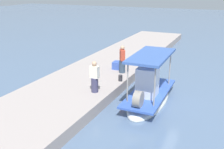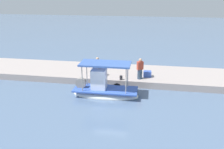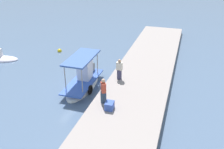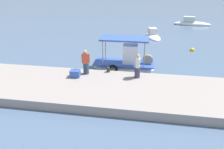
{
  "view_description": "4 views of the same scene",
  "coord_description": "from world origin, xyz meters",
  "px_view_note": "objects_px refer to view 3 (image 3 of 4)",
  "views": [
    {
      "loc": [
        13.36,
        3.37,
        5.96
      ],
      "look_at": [
        0.6,
        -2.45,
        1.24
      ],
      "focal_mm": 42.81,
      "sensor_mm": 36.0,
      "label": 1
    },
    {
      "loc": [
        -2.64,
        16.07,
        7.62
      ],
      "look_at": [
        0.34,
        -1.73,
        1.21
      ],
      "focal_mm": 38.09,
      "sensor_mm": 36.0,
      "label": 2
    },
    {
      "loc": [
        -15.06,
        -7.62,
        9.69
      ],
      "look_at": [
        1.27,
        -2.46,
        1.14
      ],
      "focal_mm": 39.38,
      "sensor_mm": 36.0,
      "label": 3
    },
    {
      "loc": [
        2.1,
        -16.09,
        6.99
      ],
      "look_at": [
        0.07,
        -3.15,
        0.78
      ],
      "focal_mm": 33.66,
      "sensor_mm": 36.0,
      "label": 4
    }
  ],
  "objects_px": {
    "main_fishing_boat": "(84,81)",
    "fisherman_by_crate": "(103,92)",
    "fisherman_near_bollard": "(119,70)",
    "cargo_crate": "(110,106)",
    "marker_buoy": "(60,51)",
    "mooring_bollard": "(104,88)"
  },
  "relations": [
    {
      "from": "fisherman_near_bollard",
      "to": "cargo_crate",
      "type": "distance_m",
      "value": 4.33
    },
    {
      "from": "cargo_crate",
      "to": "mooring_bollard",
      "type": "bearing_deg",
      "value": 28.15
    },
    {
      "from": "fisherman_near_bollard",
      "to": "fisherman_by_crate",
      "type": "bearing_deg",
      "value": 179.06
    },
    {
      "from": "fisherman_near_bollard",
      "to": "cargo_crate",
      "type": "height_order",
      "value": "fisherman_near_bollard"
    },
    {
      "from": "fisherman_near_bollard",
      "to": "marker_buoy",
      "type": "xyz_separation_m",
      "value": [
        5.24,
        8.25,
        -1.25
      ]
    },
    {
      "from": "marker_buoy",
      "to": "main_fishing_boat",
      "type": "bearing_deg",
      "value": -138.5
    },
    {
      "from": "fisherman_by_crate",
      "to": "mooring_bollard",
      "type": "xyz_separation_m",
      "value": [
        1.52,
        0.52,
        -0.63
      ]
    },
    {
      "from": "fisherman_by_crate",
      "to": "cargo_crate",
      "type": "distance_m",
      "value": 1.05
    },
    {
      "from": "fisherman_near_bollard",
      "to": "mooring_bollard",
      "type": "xyz_separation_m",
      "value": [
        -2.12,
        0.58,
        -0.58
      ]
    },
    {
      "from": "main_fishing_boat",
      "to": "cargo_crate",
      "type": "distance_m",
      "value": 4.52
    },
    {
      "from": "marker_buoy",
      "to": "fisherman_near_bollard",
      "type": "bearing_deg",
      "value": -122.43
    },
    {
      "from": "fisherman_by_crate",
      "to": "marker_buoy",
      "type": "xyz_separation_m",
      "value": [
        8.88,
        8.19,
        -1.29
      ]
    },
    {
      "from": "main_fishing_boat",
      "to": "fisherman_near_bollard",
      "type": "bearing_deg",
      "value": -67.38
    },
    {
      "from": "fisherman_by_crate",
      "to": "marker_buoy",
      "type": "distance_m",
      "value": 12.14
    },
    {
      "from": "fisherman_near_bollard",
      "to": "fisherman_by_crate",
      "type": "xyz_separation_m",
      "value": [
        -3.64,
        0.06,
        0.04
      ]
    },
    {
      "from": "fisherman_near_bollard",
      "to": "mooring_bollard",
      "type": "relative_size",
      "value": 4.68
    },
    {
      "from": "main_fishing_boat",
      "to": "mooring_bollard",
      "type": "relative_size",
      "value": 14.02
    },
    {
      "from": "main_fishing_boat",
      "to": "marker_buoy",
      "type": "xyz_separation_m",
      "value": [
        6.34,
        5.61,
        -0.4
      ]
    },
    {
      "from": "main_fishing_boat",
      "to": "fisherman_by_crate",
      "type": "bearing_deg",
      "value": -134.58
    },
    {
      "from": "fisherman_near_bollard",
      "to": "cargo_crate",
      "type": "xyz_separation_m",
      "value": [
        -4.26,
        -0.57,
        -0.52
      ]
    },
    {
      "from": "fisherman_by_crate",
      "to": "main_fishing_boat",
      "type": "bearing_deg",
      "value": 45.42
    },
    {
      "from": "mooring_bollard",
      "to": "marker_buoy",
      "type": "bearing_deg",
      "value": 46.17
    }
  ]
}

